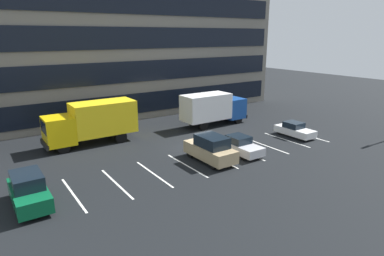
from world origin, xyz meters
The scene contains 9 objects.
ground_plane centered at (0.00, 0.00, 0.00)m, with size 120.00×120.00×0.00m, color black.
office_building centered at (0.00, 17.95, 10.80)m, with size 41.63×12.58×21.60m.
lot_markings centered at (0.00, -3.00, 0.00)m, with size 22.54×5.40×0.01m.
box_truck_yellow_all centered at (-6.84, 6.10, 2.10)m, with size 8.07×2.67×3.74m.
box_truck_blue centered at (5.95, 5.06, 1.97)m, with size 7.54×2.50×3.50m.
sedan_white centered at (9.95, -2.66, 0.66)m, with size 1.63×3.90×1.40m.
sedan_silver centered at (2.28, -3.27, 0.71)m, with size 1.75×4.17×1.49m.
suv_forest centered at (-13.62, -2.99, 0.93)m, with size 1.81×4.26×1.93m.
suv_tan centered at (-0.75, -3.27, 1.01)m, with size 1.95×4.61×2.09m.
Camera 1 is at (-15.63, -22.52, 9.53)m, focal length 31.04 mm.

